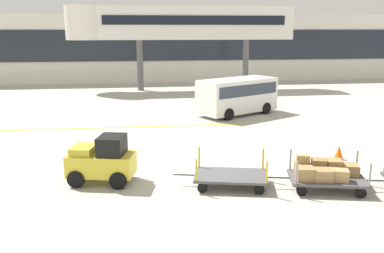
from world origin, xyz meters
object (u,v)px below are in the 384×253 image
(baggage_cart_middle, at_px, (324,173))
(safety_cone_near, at_px, (339,152))
(baggage_cart_lead, at_px, (230,176))
(shuttle_van, at_px, (238,94))
(baggage_tug, at_px, (102,160))

(baggage_cart_middle, bearing_deg, safety_cone_near, 55.74)
(baggage_cart_lead, relative_size, shuttle_van, 0.60)
(baggage_cart_lead, height_order, safety_cone_near, baggage_cart_lead)
(shuttle_van, bearing_deg, safety_cone_near, -78.18)
(baggage_tug, relative_size, baggage_cart_lead, 0.74)
(baggage_tug, bearing_deg, shuttle_van, 55.71)
(baggage_cart_middle, distance_m, shuttle_van, 11.73)
(baggage_tug, height_order, baggage_cart_lead, baggage_tug)
(baggage_cart_lead, xyz_separation_m, safety_cone_near, (4.77, 2.21, -0.07))
(baggage_tug, distance_m, safety_cone_near, 8.94)
(shuttle_van, bearing_deg, baggage_tug, -124.29)
(baggage_tug, distance_m, shuttle_van, 12.38)
(shuttle_van, distance_m, safety_cone_near, 9.15)
(baggage_cart_lead, distance_m, baggage_cart_middle, 2.93)
(baggage_cart_lead, bearing_deg, shuttle_van, 75.34)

